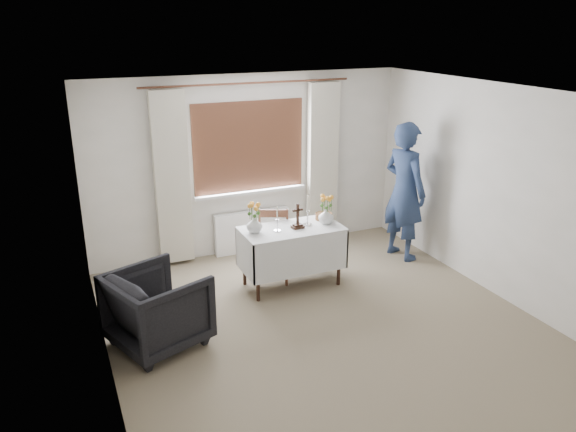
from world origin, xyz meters
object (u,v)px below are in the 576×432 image
(flower_vase_left, at_px, (254,225))
(person, at_px, (404,191))
(wooden_cross, at_px, (298,216))
(altar_table, at_px, (292,257))
(wooden_chair, at_px, (273,247))
(armchair, at_px, (158,309))
(flower_vase_right, at_px, (326,216))

(flower_vase_left, bearing_deg, person, 4.59)
(person, distance_m, wooden_cross, 1.73)
(altar_table, relative_size, flower_vase_left, 6.23)
(wooden_chair, height_order, person, person)
(armchair, relative_size, flower_vase_right, 4.44)
(wooden_chair, bearing_deg, altar_table, -31.04)
(wooden_cross, height_order, flower_vase_right, wooden_cross)
(person, xyz_separation_m, flower_vase_left, (-2.25, -0.18, -0.09))
(wooden_chair, relative_size, armchair, 1.02)
(altar_table, height_order, person, person)
(wooden_chair, xyz_separation_m, flower_vase_right, (0.61, -0.25, 0.41))
(wooden_chair, xyz_separation_m, person, (1.94, -0.01, 0.51))
(wooden_cross, bearing_deg, person, 3.91)
(flower_vase_right, bearing_deg, wooden_chair, 157.63)
(wooden_cross, bearing_deg, flower_vase_left, 167.98)
(person, height_order, flower_vase_left, person)
(wooden_cross, bearing_deg, wooden_chair, 126.23)
(wooden_chair, bearing_deg, flower_vase_right, 2.40)
(armchair, xyz_separation_m, person, (3.58, 0.93, 0.55))
(altar_table, distance_m, wooden_chair, 0.29)
(flower_vase_left, distance_m, flower_vase_right, 0.93)
(person, height_order, flower_vase_right, person)
(wooden_cross, xyz_separation_m, flower_vase_left, (-0.53, 0.07, -0.06))
(wooden_cross, xyz_separation_m, flower_vase_right, (0.39, 0.01, -0.06))
(wooden_chair, relative_size, wooden_cross, 2.88)
(wooden_chair, distance_m, flower_vase_left, 0.55)
(altar_table, bearing_deg, armchair, -158.54)
(flower_vase_left, bearing_deg, flower_vase_right, -3.92)
(altar_table, distance_m, person, 1.88)
(altar_table, distance_m, wooden_cross, 0.54)
(flower_vase_left, relative_size, flower_vase_right, 1.01)
(wooden_chair, xyz_separation_m, flower_vase_left, (-0.31, -0.19, 0.41))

